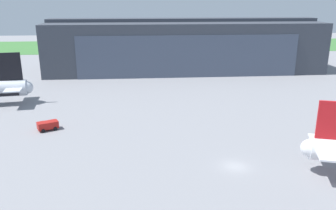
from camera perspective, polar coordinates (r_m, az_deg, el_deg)
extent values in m
plane|color=gray|center=(60.23, 10.96, -9.91)|extent=(440.00, 440.00, 0.00)
cube|color=#3F7739|center=(207.12, -0.37, 9.70)|extent=(440.00, 56.00, 0.08)
cube|color=#383D47|center=(137.29, 2.56, 9.71)|extent=(102.13, 30.52, 18.48)
cube|color=#424C60|center=(122.45, 3.46, 7.91)|extent=(77.62, 0.30, 14.78)
cube|color=#383D47|center=(136.35, 2.62, 13.81)|extent=(102.13, 7.32, 1.20)
sphere|color=silver|center=(60.12, 22.20, -6.55)|extent=(2.82, 2.82, 2.82)
cube|color=red|center=(59.08, 25.52, -2.31)|extent=(4.67, 1.75, 6.14)
cube|color=silver|center=(58.00, 24.82, -7.37)|extent=(4.61, 5.79, 0.28)
cube|color=silver|center=(62.91, 23.81, -5.35)|extent=(4.61, 5.79, 0.28)
sphere|color=silver|center=(99.65, -22.17, 2.69)|extent=(3.32, 3.32, 3.32)
cube|color=black|center=(99.17, -24.59, 5.75)|extent=(5.81, 1.22, 7.24)
cube|color=silver|center=(103.09, -23.41, 3.24)|extent=(4.83, 6.47, 0.28)
cube|color=silver|center=(97.01, -24.04, 2.36)|extent=(4.83, 6.47, 0.28)
cube|color=#AD1E19|center=(78.28, -20.09, -3.27)|extent=(2.29, 2.54, 1.51)
cube|color=#AD1E19|center=(78.66, -18.59, -3.03)|extent=(3.33, 3.07, 1.48)
cylinder|color=black|center=(79.60, -20.15, -3.52)|extent=(0.82, 0.58, 0.79)
cylinder|color=black|center=(77.50, -19.80, -4.04)|extent=(0.82, 0.58, 0.79)
cylinder|color=black|center=(80.05, -18.39, -3.22)|extent=(0.82, 0.58, 0.79)
cylinder|color=black|center=(77.97, -17.99, -3.73)|extent=(0.82, 0.58, 0.79)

